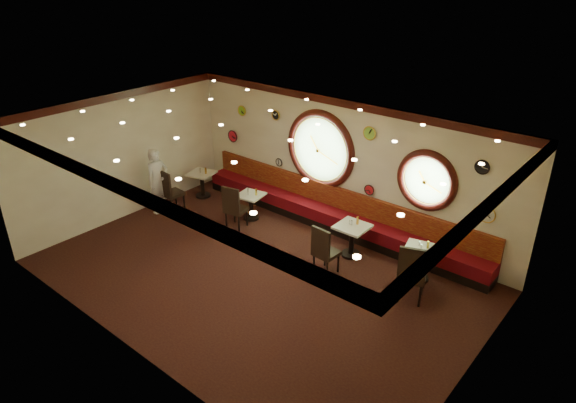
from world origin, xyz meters
The scene contains 48 objects.
floor centered at (0.00, 0.00, 0.00)m, with size 9.00×6.00×0.00m, color black.
ceiling centered at (0.00, 0.00, 3.20)m, with size 9.00×6.00×0.02m, color gold.
wall_back centered at (0.00, 3.00, 1.60)m, with size 9.00×0.02×3.20m, color beige.
wall_front centered at (0.00, -3.00, 1.60)m, with size 9.00×0.02×3.20m, color beige.
wall_left centered at (-4.50, 0.00, 1.60)m, with size 0.02×6.00×3.20m, color beige.
wall_right centered at (4.50, 0.00, 1.60)m, with size 0.02×6.00×3.20m, color beige.
molding_back centered at (0.00, 2.95, 3.11)m, with size 9.00×0.10×0.18m, color #330C09.
molding_front centered at (0.00, -2.95, 3.11)m, with size 9.00×0.10×0.18m, color #330C09.
molding_left centered at (-4.45, 0.00, 3.11)m, with size 0.10×6.00×0.18m, color #330C09.
molding_right centered at (4.45, 0.00, 3.11)m, with size 0.10×6.00×0.18m, color #330C09.
banquette_base centered at (0.00, 2.72, 0.10)m, with size 8.00×0.55×0.20m, color black.
banquette_seat centered at (0.00, 2.72, 0.35)m, with size 8.00×0.55×0.30m, color #570710.
banquette_back centered at (0.00, 2.94, 0.75)m, with size 8.00×0.10×0.55m, color #60070D.
porthole_left_glass centered at (-0.60, 3.00, 1.85)m, with size 1.66×1.66×0.02m, color #7AAD67.
porthole_left_frame centered at (-0.60, 2.98, 1.85)m, with size 1.98×1.98×0.18m, color #330C09.
porthole_left_ring centered at (-0.60, 2.95, 1.85)m, with size 1.61×1.61×0.03m, color gold.
porthole_right_glass centered at (2.20, 3.00, 1.80)m, with size 1.10×1.10×0.02m, color #7AAD67.
porthole_right_frame centered at (2.20, 2.98, 1.80)m, with size 1.38×1.38×0.18m, color #330C09.
porthole_right_ring centered at (2.20, 2.95, 1.80)m, with size 1.09×1.09×0.03m, color gold.
wall_clock_0 centered at (-3.60, 2.96, 1.55)m, with size 0.32×0.32×0.03m, color red.
wall_clock_1 centered at (0.75, 2.96, 2.55)m, with size 0.30×0.30×0.03m, color #82C03C.
wall_clock_2 centered at (-1.90, 2.96, 1.20)m, with size 0.20×0.20×0.03m, color silver.
wall_clock_3 centered at (-3.20, 2.96, 2.35)m, with size 0.26×0.26×0.03m, color #8AD22A.
wall_clock_4 centered at (0.85, 2.96, 1.20)m, with size 0.24×0.24×0.03m, color red.
wall_clock_5 centered at (3.55, 2.96, 1.45)m, with size 0.34×0.34×0.03m, color silver.
wall_clock_6 centered at (3.30, 2.96, 2.40)m, with size 0.28×0.28×0.03m, color black.
wall_clock_7 centered at (-2.00, 2.96, 2.45)m, with size 0.24×0.24×0.03m, color black.
table_a centered at (-3.84, 1.93, 0.45)m, with size 0.79×0.79×0.72m.
table_b centered at (-1.88, 1.82, 0.43)m, with size 0.72×0.72×0.68m.
table_c centered at (1.07, 1.95, 0.48)m, with size 0.69×0.69×0.75m.
table_d centered at (2.68, 2.06, 0.46)m, with size 0.81×0.81×0.73m.
chair_a centered at (-3.80, 0.78, 0.65)m, with size 0.51×0.51×0.70m.
chair_b centered at (-1.83, 1.17, 0.65)m, with size 0.56×0.56×0.70m.
chair_c centered at (1.03, 0.94, 0.64)m, with size 0.50×0.50×0.69m.
chair_d centered at (2.89, 1.24, 0.72)m, with size 0.68×0.68×0.78m.
condiment_a_salt centered at (-3.91, 1.96, 0.77)m, with size 0.04×0.04×0.10m, color silver.
condiment_b_salt centered at (-1.99, 1.86, 0.74)m, with size 0.04×0.04×0.11m, color #B9B8BD.
condiment_c_salt centered at (0.98, 1.97, 0.80)m, with size 0.03×0.03×0.09m, color silver.
condiment_d_salt centered at (2.58, 2.14, 0.78)m, with size 0.03×0.03×0.09m, color silver.
condiment_a_pepper centered at (-3.85, 1.90, 0.76)m, with size 0.03×0.03×0.10m, color silver.
condiment_b_pepper centered at (-1.90, 1.75, 0.73)m, with size 0.04×0.04×0.11m, color silver.
condiment_c_pepper centered at (1.04, 1.97, 0.81)m, with size 0.04×0.04×0.11m, color silver.
condiment_d_pepper centered at (2.67, 2.04, 0.79)m, with size 0.04×0.04×0.10m, color silver.
condiment_a_bottle centered at (-3.70, 1.97, 0.80)m, with size 0.05×0.05×0.17m, color gold.
condiment_b_bottle centered at (-1.74, 1.88, 0.76)m, with size 0.05×0.05×0.17m, color yellow.
condiment_c_bottle centered at (1.11, 2.09, 0.84)m, with size 0.06×0.06×0.18m, color gold.
condiment_d_bottle centered at (2.75, 2.16, 0.81)m, with size 0.05×0.05×0.15m, color gold.
waiter centered at (-4.00, 0.61, 0.86)m, with size 0.63×0.41×1.72m, color white.
Camera 1 is at (6.30, -6.55, 6.11)m, focal length 32.00 mm.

